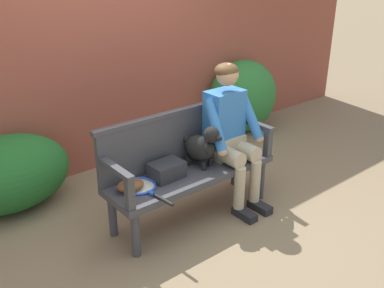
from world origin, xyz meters
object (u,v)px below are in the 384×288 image
object	(u,v)px
garden_bench	(192,177)
dog_on_bench	(202,146)
tennis_racket	(141,187)
person_seated	(230,130)
sports_bag	(167,170)
baseball_glove	(130,185)

from	to	relation	value
garden_bench	dog_on_bench	xyz separation A→B (m)	(0.12, 0.00, 0.26)
dog_on_bench	tennis_racket	distance (m)	0.67
person_seated	tennis_racket	xyz separation A→B (m)	(-0.95, 0.02, -0.26)
garden_bench	person_seated	bearing A→B (deg)	-1.22
garden_bench	tennis_racket	size ratio (longest dim) A/B	2.74
garden_bench	sports_bag	xyz separation A→B (m)	(-0.25, 0.03, 0.13)
tennis_racket	baseball_glove	distance (m)	0.09
person_seated	dog_on_bench	distance (m)	0.32
dog_on_bench	tennis_racket	world-z (taller)	dog_on_bench
garden_bench	tennis_racket	xyz separation A→B (m)	(-0.52, 0.02, 0.07)
garden_bench	person_seated	distance (m)	0.55
garden_bench	baseball_glove	xyz separation A→B (m)	(-0.60, 0.04, 0.11)
dog_on_bench	baseball_glove	distance (m)	0.73
dog_on_bench	garden_bench	bearing A→B (deg)	-177.81
garden_bench	sports_bag	bearing A→B (deg)	173.50
person_seated	tennis_racket	bearing A→B (deg)	178.51
garden_bench	tennis_racket	world-z (taller)	tennis_racket
dog_on_bench	person_seated	bearing A→B (deg)	-2.52
dog_on_bench	sports_bag	xyz separation A→B (m)	(-0.37, 0.02, -0.13)
tennis_racket	baseball_glove	size ratio (longest dim) A/B	2.60
tennis_racket	sports_bag	bearing A→B (deg)	2.73
baseball_glove	sports_bag	world-z (taller)	sports_bag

